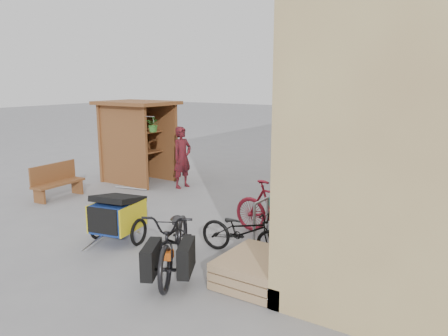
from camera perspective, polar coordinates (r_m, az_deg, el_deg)
The scene contains 17 objects.
ground at distance 9.54m, azimuth -7.54°, elevation -7.08°, with size 80.00×80.00×0.00m, color gray.
kiosk at distance 13.17m, azimuth -11.54°, elevation 4.87°, with size 2.49×1.65×2.40m.
bike_rack at distance 10.22m, azimuth 11.29°, elevation -2.92°, with size 0.05×5.35×0.86m.
pallet_stack at distance 6.77m, azimuth 4.33°, elevation -13.09°, with size 1.00×1.20×0.40m.
bench at distance 12.05m, azimuth -21.03°, elevation -1.56°, with size 0.55×1.45×0.90m.
shopping_carts at distance 14.24m, azimuth 20.81°, elevation 0.90°, with size 0.56×1.55×1.00m.
child_trailer at distance 8.50m, azimuth -13.76°, elevation -5.86°, with size 1.05×1.68×0.97m.
cargo_bike at distance 6.98m, azimuth -6.44°, elevation -9.38°, with size 1.65×2.20×1.11m.
person_kiosk at distance 12.33m, azimuth -5.47°, elevation 1.39°, with size 0.63×0.41×1.73m, color maroon.
bike_0 at distance 7.67m, azimuth 2.52°, elevation -8.28°, with size 0.57×1.63×0.86m, color black.
bike_1 at distance 8.54m, azimuth 6.70°, elevation -5.43°, with size 0.52×1.83×1.10m, color maroon.
bike_2 at distance 9.45m, azimuth 10.30°, elevation -4.48°, with size 0.60×1.72×0.90m, color teal.
bike_3 at distance 9.83m, azimuth 11.38°, elevation -3.73°, with size 0.45×1.59×0.95m, color maroon.
bike_4 at distance 10.62m, azimuth 12.66°, elevation -2.74°, with size 0.61×1.75×0.92m, color silver.
bike_5 at distance 11.06m, azimuth 12.97°, elevation -1.73°, with size 0.51×1.82×1.09m, color teal.
bike_6 at distance 11.71m, azimuth 14.09°, elevation -1.58°, with size 0.59×1.68×0.88m, color maroon.
bike_7 at distance 12.06m, azimuth 14.42°, elevation -1.16°, with size 0.43×1.51×0.91m, color maroon.
Camera 1 is at (5.95, -6.81, 3.03)m, focal length 35.00 mm.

